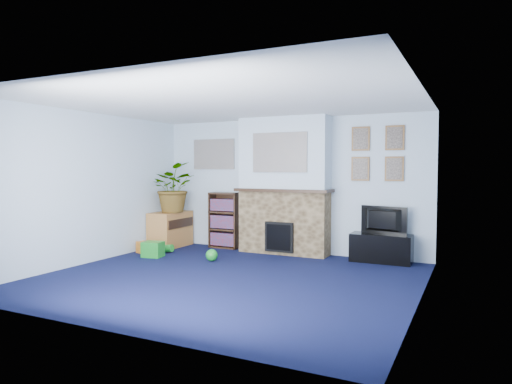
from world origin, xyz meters
The scene contains 26 objects.
floor centered at (0.00, 0.00, 0.00)m, with size 5.00×4.50×0.01m, color #0D1235.
ceiling centered at (0.00, 0.00, 2.40)m, with size 5.00×4.50×0.01m, color white.
wall_back centered at (0.00, 2.25, 1.20)m, with size 5.00×0.04×2.40m, color silver.
wall_front centered at (0.00, -2.25, 1.20)m, with size 5.00×0.04×2.40m, color silver.
wall_left centered at (-2.50, 0.00, 1.20)m, with size 0.04×4.50×2.40m, color silver.
wall_right centered at (2.50, 0.00, 1.20)m, with size 0.04×4.50×2.40m, color silver.
chimney_breast centered at (0.00, 2.05, 1.18)m, with size 1.72×0.50×2.40m.
collage_main centered at (0.00, 1.84, 1.78)m, with size 1.00×0.03×0.68m, color gray.
collage_left centered at (-1.55, 2.23, 1.78)m, with size 0.90×0.03×0.58m, color gray.
portrait_tl centered at (1.30, 2.23, 2.00)m, with size 0.30×0.03×0.40m, color brown.
portrait_tr centered at (1.85, 2.23, 2.00)m, with size 0.30×0.03×0.40m, color brown.
portrait_bl centered at (1.30, 2.23, 1.50)m, with size 0.30×0.03×0.40m, color brown.
portrait_br centered at (1.85, 2.23, 1.50)m, with size 0.30×0.03×0.40m, color brown.
tv_stand centered at (1.69, 2.03, 0.23)m, with size 0.96×0.40×0.45m, color black.
television centered at (1.69, 2.05, 0.67)m, with size 0.77×0.10×0.44m, color black.
bookshelf centered at (-1.23, 2.11, 0.50)m, with size 0.58×0.28×1.05m.
sideboard centered at (-2.24, 1.75, 0.35)m, with size 0.48×0.86×0.67m, color #BB7B3C.
potted_plant centered at (-2.19, 1.70, 1.15)m, with size 0.86×0.75×0.96m, color #26661E.
mantel_clock centered at (0.00, 2.00, 1.22)m, with size 0.11×0.06×0.15m, color gold.
mantel_candle centered at (0.22, 2.00, 1.23)m, with size 0.05×0.05×0.15m, color #B2BFC6.
mantel_teddy centered at (-0.62, 2.00, 1.22)m, with size 0.14×0.14×0.14m, color gray.
mantel_can centered at (0.69, 2.00, 1.21)m, with size 0.06×0.06×0.11m, color orange.
green_crate centered at (-1.88, 0.77, 0.14)m, with size 0.33×0.26×0.26m, color #198C26.
toy_ball centered at (-0.80, 0.91, 0.09)m, with size 0.19×0.19×0.19m, color #198C26.
toy_block centered at (-2.30, 1.00, 0.11)m, with size 0.17×0.17×0.20m, color orange.
toy_tube centered at (-1.94, 1.20, 0.07)m, with size 0.13×0.13×0.29m, color #198C26.
Camera 1 is at (3.05, -5.39, 1.51)m, focal length 32.00 mm.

